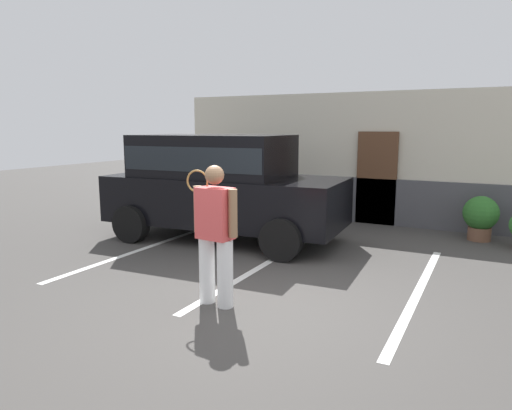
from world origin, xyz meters
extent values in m
plane|color=#423F3D|center=(0.00, 0.00, 0.00)|extent=(40.00, 40.00, 0.00)
cube|color=silver|center=(-3.09, 1.50, 0.00)|extent=(0.12, 4.40, 0.01)
cube|color=silver|center=(-0.69, 1.50, 0.00)|extent=(0.12, 4.40, 0.01)
cube|color=silver|center=(1.72, 1.50, 0.00)|extent=(0.12, 4.40, 0.01)
cube|color=beige|center=(0.00, 5.89, 1.49)|extent=(9.73, 0.30, 2.99)
cube|color=#4C4C51|center=(0.00, 5.69, 0.52)|extent=(8.17, 0.10, 1.05)
cube|color=brown|center=(0.14, 5.67, 1.05)|extent=(0.90, 0.06, 2.10)
cube|color=black|center=(-2.14, 2.82, 0.80)|extent=(4.70, 2.17, 0.90)
cube|color=black|center=(-2.39, 2.80, 1.65)|extent=(3.00, 1.93, 0.80)
cube|color=black|center=(-2.39, 2.80, 1.63)|extent=(2.94, 1.94, 0.44)
cylinder|color=black|center=(-0.65, 3.86, 0.36)|extent=(0.73, 0.30, 0.72)
cylinder|color=black|center=(-0.54, 1.96, 0.36)|extent=(0.73, 0.30, 0.72)
cylinder|color=black|center=(-3.74, 3.68, 0.36)|extent=(0.73, 0.30, 0.72)
cylinder|color=black|center=(-3.63, 1.78, 0.36)|extent=(0.73, 0.30, 0.72)
cylinder|color=white|center=(-0.33, -0.18, 0.42)|extent=(0.20, 0.20, 0.85)
cylinder|color=white|center=(-0.61, -0.14, 0.42)|extent=(0.20, 0.20, 0.85)
cube|color=#E04C4C|center=(-0.47, -0.16, 1.16)|extent=(0.46, 0.32, 0.63)
sphere|color=#8C6647|center=(-0.47, -0.16, 1.63)|extent=(0.23, 0.23, 0.23)
cylinder|color=#8C6647|center=(-0.20, -0.19, 1.19)|extent=(0.11, 0.11, 0.58)
cylinder|color=#8C6647|center=(-0.74, -0.13, 1.19)|extent=(0.11, 0.11, 0.58)
torus|color=olive|center=(-0.78, -0.07, 1.53)|extent=(0.29, 0.08, 0.29)
cylinder|color=olive|center=(-0.78, -0.07, 1.29)|extent=(0.03, 0.03, 0.20)
cylinder|color=brown|center=(2.33, 5.05, 0.13)|extent=(0.43, 0.43, 0.26)
sphere|color=#2D6B28|center=(2.33, 5.05, 0.54)|extent=(0.67, 0.67, 0.67)
camera|label=1|loc=(2.51, -4.81, 2.20)|focal=32.35mm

